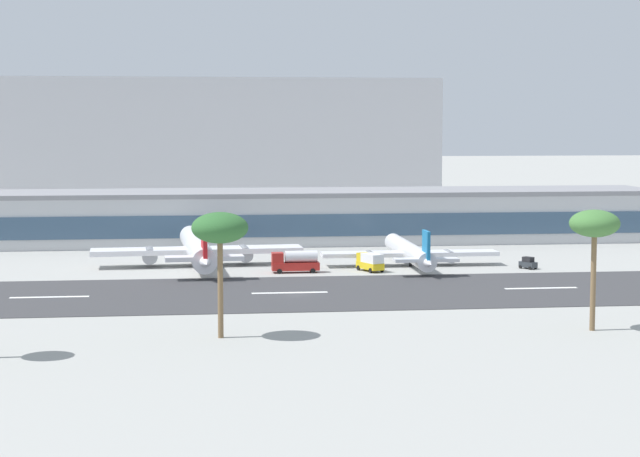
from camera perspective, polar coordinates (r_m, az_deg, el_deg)
The scene contains 14 objects.
ground_plane at distance 171.48m, azimuth -1.18°, elevation -3.46°, with size 1400.00×1400.00×0.00m, color #9E9E99.
runway_strip at distance 172.99m, azimuth -1.22°, elevation -3.36°, with size 800.00×35.73×0.08m, color #38383A.
runway_centreline_dash_3 at distance 173.60m, azimuth -13.89°, elevation -3.48°, with size 12.00×1.20×0.01m, color white.
runway_centreline_dash_4 at distance 172.89m, azimuth -1.59°, elevation -3.36°, with size 12.00×1.20×0.01m, color white.
runway_centreline_dash_5 at distance 181.12m, azimuth 11.42°, elevation -3.06°, with size 12.00×1.20×0.01m, color white.
terminal_building at distance 246.16m, azimuth -1.36°, elevation 0.64°, with size 164.10×23.59×11.65m.
distant_hotel_block at distance 366.74m, azimuth -5.23°, elevation 4.54°, with size 143.77×31.57×41.23m, color #BCBCC1.
airliner_red_tail_gate_0 at distance 205.56m, azimuth -6.39°, elevation -1.07°, with size 39.65×49.17×10.26m.
airliner_blue_tail_gate_1 at distance 205.41m, azimuth 4.72°, elevation -1.26°, with size 33.33×38.70×8.08m.
service_baggage_tug_0 at distance 204.99m, azimuth 10.77°, elevation -1.78°, with size 3.12×3.56×2.20m.
service_fuel_truck_1 at distance 196.16m, azimuth -1.30°, elevation -1.72°, with size 8.52×2.94×3.95m.
service_box_truck_2 at distance 198.16m, azimuth 2.62°, elevation -1.72°, with size 4.51×6.46×3.25m.
palm_tree_1 at distance 136.06m, azimuth -5.23°, elevation -0.05°, with size 7.06×7.06×15.76m.
palm_tree_2 at distance 144.69m, azimuth 14.09°, elevation 0.14°, with size 6.45×6.45×15.68m.
Camera 1 is at (-16.31, -168.59, 26.75)m, focal length 61.54 mm.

